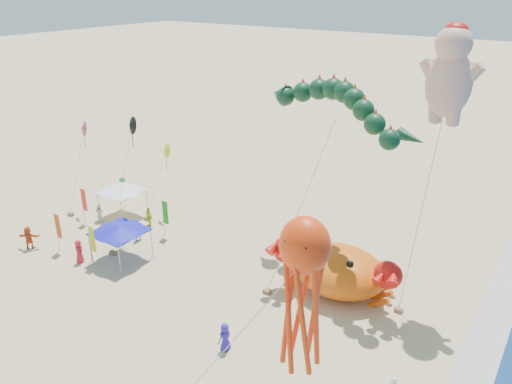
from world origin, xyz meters
TOP-DOWN VIEW (x-y plane):
  - ground at (0.00, 0.00)m, footprint 320.00×320.00m
  - crab_inflatable at (2.96, 4.05)m, footprint 8.22×5.79m
  - dragon_kite at (0.77, 6.53)m, footprint 11.96×8.30m
  - cherub_kite at (7.25, 7.06)m, footprint 2.50×4.22m
  - octopus_kite at (6.14, -6.77)m, footprint 6.58×3.03m
  - canopy_blue at (-11.55, -1.03)m, footprint 3.58×3.58m
  - canopy_white at (-16.86, 3.95)m, footprint 3.35×3.35m
  - feather_flags at (-14.59, -0.24)m, footprint 7.67×6.09m
  - beachgoers at (-13.79, 0.35)m, footprint 30.32×12.39m
  - small_kites at (-15.88, 3.95)m, footprint 8.44×7.33m

SIDE VIEW (x-z plane):
  - ground at x=0.00m, z-range 0.00..0.00m
  - beachgoers at x=-13.79m, z-range -0.05..1.79m
  - crab_inflatable at x=2.96m, z-range -0.21..3.39m
  - feather_flags at x=-14.59m, z-range 0.41..3.61m
  - canopy_white at x=-16.86m, z-range 1.09..3.79m
  - canopy_blue at x=-11.55m, z-range 1.09..3.80m
  - small_kites at x=-15.88m, z-range 1.76..11.23m
  - octopus_kite at x=6.14m, z-range 2.42..12.99m
  - dragon_kite at x=0.77m, z-range 4.90..17.33m
  - cherub_kite at x=7.25m, z-range 5.70..22.29m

